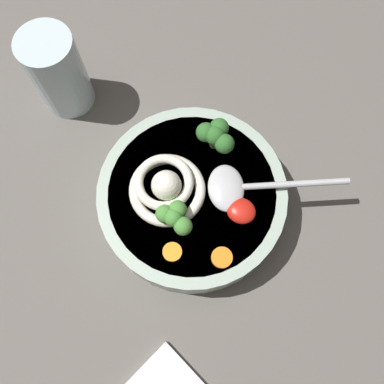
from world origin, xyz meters
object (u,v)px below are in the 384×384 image
object	(u,v)px
soup_bowl	(192,199)
soup_spoon	(237,187)
drinking_glass	(58,73)
noodle_pile	(166,187)

from	to	relation	value
soup_bowl	soup_spoon	bearing A→B (deg)	-150.56
soup_bowl	drinking_glass	bearing A→B (deg)	-17.04
noodle_pile	soup_spoon	bearing A→B (deg)	-153.38
noodle_pile	soup_spoon	world-z (taller)	noodle_pile
soup_spoon	drinking_glass	world-z (taller)	drinking_glass
noodle_pile	drinking_glass	xyz separation A→B (cm)	(20.72, -8.38, -0.99)
soup_bowl	noodle_pile	size ratio (longest dim) A/B	2.30
noodle_pile	drinking_glass	world-z (taller)	drinking_glass
soup_bowl	drinking_glass	xyz separation A→B (cm)	(23.61, -7.24, 3.17)
soup_bowl	soup_spoon	xyz separation A→B (cm)	(-4.79, -2.71, 3.67)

